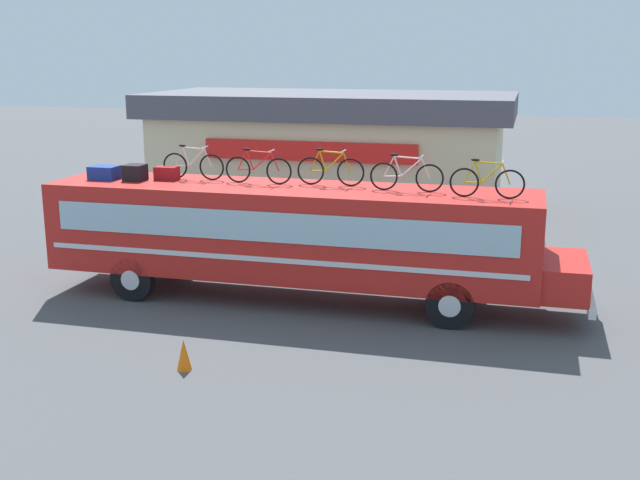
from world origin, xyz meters
The scene contains 12 objects.
ground_plane centered at (0.00, 0.00, 0.00)m, with size 120.00×120.00×0.00m, color #4C4C4F.
bus centered at (0.19, 0.00, 1.71)m, with size 13.14×2.57×2.83m.
luggage_bag_1 centered at (-4.90, -0.10, 3.00)m, with size 0.69×0.54×0.34m, color #193899.
luggage_bag_2 centered at (-4.05, -0.08, 3.03)m, with size 0.49×0.51×0.40m, color black.
luggage_bag_3 centered at (-3.32, 0.24, 3.00)m, with size 0.58×0.36×0.33m, color maroon.
rooftop_bicycle_1 centered at (-2.68, 0.43, 3.20)m, with size 1.67×0.44×0.89m.
rooftop_bicycle_2 centered at (-0.87, 0.25, 3.20)m, with size 1.72×0.44×0.87m.
rooftop_bicycle_3 centered at (0.92, 0.43, 3.21)m, with size 1.68×0.44×0.91m.
rooftop_bicycle_4 centered at (2.83, 0.11, 3.20)m, with size 1.73×0.44×0.88m.
rooftop_bicycle_5 centered at (4.69, -0.29, 3.20)m, with size 1.65×0.44×0.87m.
roadside_building centered at (-2.02, 12.14, 2.28)m, with size 14.06×6.80×4.44m.
traffic_cone centered at (-0.65, -4.83, 0.31)m, with size 0.30×0.30×0.62m, color orange.
Camera 1 is at (5.55, -17.82, 6.01)m, focal length 43.89 mm.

